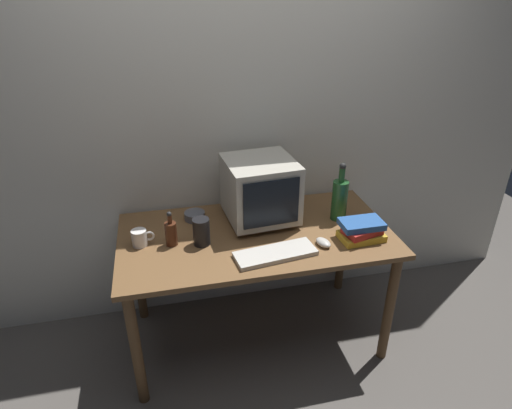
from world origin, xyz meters
TOP-DOWN VIEW (x-y plane):
  - ground_plane at (0.00, 0.00)m, footprint 6.00×6.00m
  - back_wall at (0.00, 0.46)m, footprint 4.00×0.08m
  - desk at (0.00, 0.00)m, footprint 1.51×0.79m
  - crt_monitor at (0.06, 0.15)m, footprint 0.41×0.42m
  - keyboard at (0.05, -0.24)m, footprint 0.44×0.20m
  - computer_mouse at (0.32, -0.20)m, footprint 0.09×0.11m
  - bottle_tall at (0.51, 0.06)m, footprint 0.09×0.09m
  - bottle_short at (-0.46, -0.01)m, footprint 0.06×0.06m
  - book_stack at (0.54, -0.19)m, footprint 0.24×0.17m
  - mug at (-0.62, 0.02)m, footprint 0.12×0.08m
  - cd_spindle at (-0.32, 0.24)m, footprint 0.12×0.12m
  - metal_canister at (-0.31, -0.04)m, footprint 0.09×0.09m

SIDE VIEW (x-z plane):
  - ground_plane at x=0.00m, z-range 0.00..0.00m
  - desk at x=0.00m, z-range 0.28..1.04m
  - keyboard at x=0.05m, z-range 0.75..0.78m
  - computer_mouse at x=0.32m, z-range 0.75..0.79m
  - cd_spindle at x=-0.32m, z-range 0.75..0.80m
  - mug at x=-0.62m, z-range 0.75..0.84m
  - book_stack at x=0.54m, z-range 0.75..0.86m
  - bottle_short at x=-0.46m, z-range 0.73..0.92m
  - metal_canister at x=-0.31m, z-range 0.75..0.90m
  - bottle_tall at x=0.51m, z-range 0.71..1.06m
  - crt_monitor at x=0.06m, z-range 0.76..1.13m
  - back_wall at x=0.00m, z-range 0.00..2.50m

